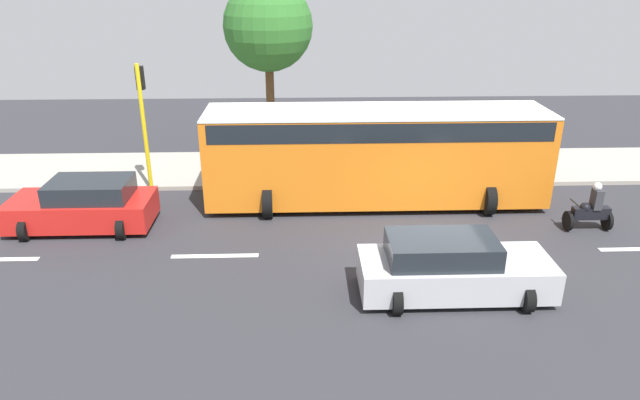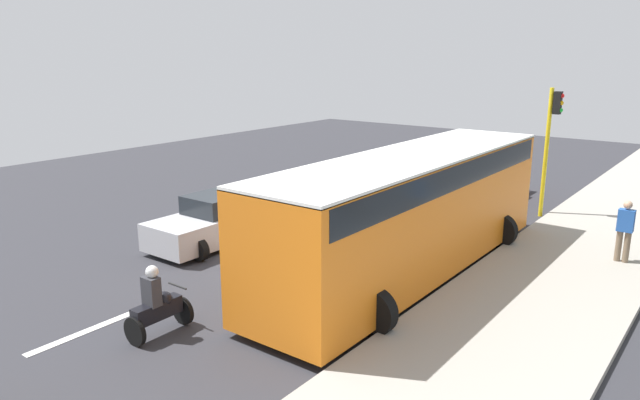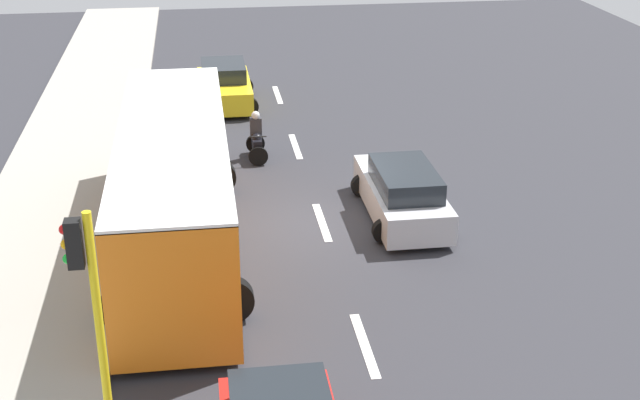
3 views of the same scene
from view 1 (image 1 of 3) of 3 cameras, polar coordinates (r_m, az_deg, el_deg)
The scene contains 11 objects.
ground_plane at distance 16.34m, azimuth 10.95°, elevation -5.34°, with size 40.00×60.00×0.10m, color #2D2D33.
sidewalk at distance 22.60m, azimuth 7.26°, elevation 3.25°, with size 4.00×60.00×0.15m, color #9E998E.
lane_stripe_mid at distance 16.31m, azimuth 10.97°, elevation -5.17°, with size 0.20×2.40×0.01m, color white.
lane_stripe_south at distance 16.10m, azimuth -10.45°, elevation -5.51°, with size 0.20×2.40×0.01m, color white.
car_red at distance 18.66m, azimuth -22.49°, elevation -0.51°, with size 2.29×4.22×1.52m.
car_silver at distance 14.15m, azimuth 13.00°, elevation -6.66°, with size 2.17×4.59×1.52m.
city_bus at distance 18.80m, azimuth 5.61°, elevation 5.01°, with size 3.20×11.00×3.16m.
motorcycle at distance 18.92m, azimuth 25.41°, elevation -0.92°, with size 0.60×1.30×1.53m.
pedestrian_near_signal at distance 23.07m, azimuth -5.47°, elevation 6.30°, with size 0.40×0.24×1.69m.
traffic_light_corner at distance 20.14m, azimuth -17.26°, elevation 8.50°, with size 0.49×0.24×4.50m.
street_tree_south at distance 24.74m, azimuth -5.22°, elevation 16.84°, with size 3.72×3.72×6.94m.
Camera 1 is at (-14.05, 3.57, 7.49)m, focal length 32.06 mm.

